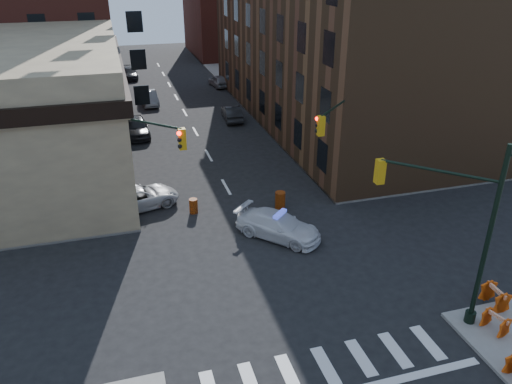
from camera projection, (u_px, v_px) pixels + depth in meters
ground at (271, 268)px, 24.99m from camera, size 140.00×140.00×0.00m
sidewalk_ne at (372, 85)px, 59.06m from camera, size 34.00×54.50×0.15m
commercial_row_ne at (334, 42)px, 44.67m from camera, size 14.00×34.00×14.00m
filler_nw at (33, 1)px, 71.13m from camera, size 20.00×18.00×16.00m
filler_ne at (243, 12)px, 76.07m from camera, size 16.00×16.00×12.00m
signal_pole_se at (461, 224)px, 19.72m from camera, size 5.40×5.27×8.00m
signal_pole_nw at (136, 162)px, 26.25m from camera, size 3.58×3.67×8.00m
signal_pole_ne at (339, 141)px, 29.20m from camera, size 3.67×3.58×8.00m
tree_ne_near at (264, 77)px, 47.85m from camera, size 3.00×3.00×4.85m
tree_ne_far at (242, 61)px, 54.77m from camera, size 3.00×3.00×4.85m
police_car at (278, 226)px, 27.45m from camera, size 4.78×4.91×1.41m
pickup at (139, 197)px, 30.67m from camera, size 5.31×3.44×1.36m
parked_car_wnear at (137, 127)px, 42.64m from camera, size 2.10×4.84×1.63m
parked_car_wfar at (149, 98)px, 51.48m from camera, size 1.70×4.35×1.41m
parked_car_wdeep at (129, 73)px, 62.17m from camera, size 1.96×4.63×1.33m
parked_car_enear at (232, 113)px, 46.71m from camera, size 1.78×4.34×1.40m
parked_car_efar at (219, 81)px, 58.46m from camera, size 2.11×4.16×1.36m
pedestrian_a at (71, 220)px, 27.57m from camera, size 0.59×0.39×1.61m
pedestrian_b at (94, 200)px, 29.64m from camera, size 0.91×0.75×1.68m
pedestrian_c at (4, 228)px, 26.43m from camera, size 1.18×1.02×1.90m
barrel_road at (280, 201)px, 30.56m from camera, size 0.81×0.81×1.12m
barrel_bank at (193, 206)px, 30.13m from camera, size 0.56×0.56×0.91m
barricade_se_a at (495, 297)px, 21.92m from camera, size 0.67×1.27×0.94m
barricade_se_b at (495, 323)px, 20.49m from camera, size 0.81×1.21×0.83m
barricade_nw_a at (78, 210)px, 29.28m from camera, size 1.43×0.97×0.98m
barricade_nw_b at (83, 210)px, 29.35m from camera, size 1.29×0.74×0.92m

